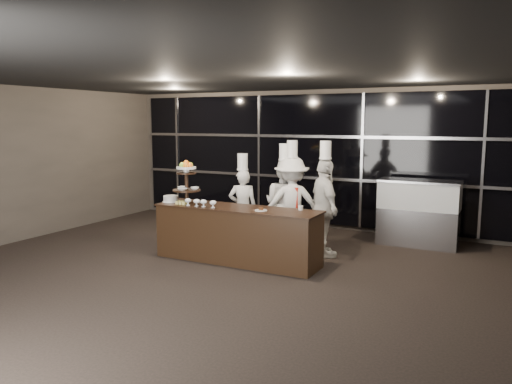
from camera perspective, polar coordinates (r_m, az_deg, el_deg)
The scene contains 14 objects.
room at distance 6.68m, azimuth -9.67°, elevation 0.86°, with size 10.00×10.00×10.00m.
window_wall at distance 11.01m, azimuth 6.00°, elevation 3.77°, with size 8.60×0.10×2.80m.
buffet_counter at distance 8.32m, azimuth -2.18°, elevation -4.84°, with size 2.84×0.74×0.92m.
display_stand at distance 8.70m, azimuth -7.95°, elevation 1.50°, with size 0.48×0.48×0.74m.
compotes at distance 8.33m, azimuth -6.40°, elevation -1.11°, with size 0.61×0.11×0.12m.
layer_cake at distance 8.89m, azimuth -9.71°, elevation -0.78°, with size 0.30×0.30×0.11m.
pastry_squares at distance 8.61m, azimuth -8.45°, elevation -1.21°, with size 0.20×0.13×0.05m.
small_plate at distance 7.91m, azimuth 0.57°, elevation -2.05°, with size 0.20×0.20×0.05m.
chef_cup at distance 8.00m, azimuth 5.13°, elevation -1.82°, with size 0.08×0.08×0.07m, color white.
display_case at distance 9.85m, azimuth 18.09°, elevation -1.90°, with size 1.47×0.64×1.24m.
chef_a at distance 9.29m, azimuth -1.52°, elevation -1.62°, with size 0.63×0.55×1.74m.
chef_b at distance 9.21m, azimuth 3.22°, elevation -1.29°, with size 0.87×0.72×1.93m.
chef_c at distance 9.06m, azimuth 4.09°, elevation -1.27°, with size 1.26×1.11×1.99m.
chef_d at distance 8.62m, azimuth 7.83°, elevation -1.73°, with size 0.96×1.03×2.00m.
Camera 1 is at (4.00, -5.29, 2.33)m, focal length 35.00 mm.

